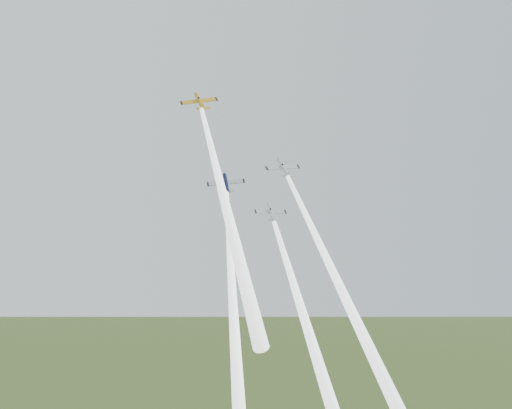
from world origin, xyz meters
name	(u,v)px	position (x,y,z in m)	size (l,w,h in m)	color
plane_yellow	(200,102)	(-9.08, 4.81, 115.28)	(8.30, 8.23, 1.30)	orange
smoke_trail_yellow	(225,203)	(-11.25, -20.27, 90.57)	(2.38, 2.38, 64.14)	white
plane_navy	(226,183)	(-3.26, 3.80, 97.38)	(8.28, 8.21, 1.30)	#0C1237
smoke_trail_navy	(233,311)	(-10.04, -21.48, 71.69)	(2.38, 2.38, 66.94)	white
plane_silver_right	(284,168)	(10.57, 4.26, 101.55)	(8.17, 8.11, 1.28)	silver
smoke_trail_silver_right	(337,280)	(10.47, -20.86, 76.90)	(2.38, 2.38, 63.98)	white
plane_silver_low	(271,212)	(2.68, -7.63, 90.31)	(6.60, 6.55, 1.03)	silver
smoke_trail_silver_low	(308,330)	(0.44, -29.39, 68.85)	(2.38, 2.38, 54.89)	white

